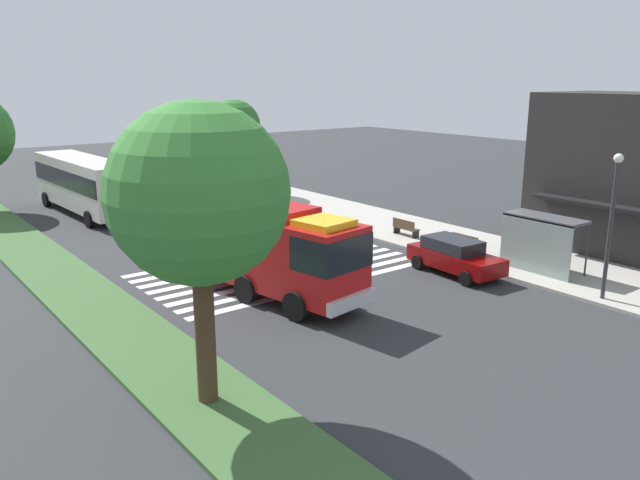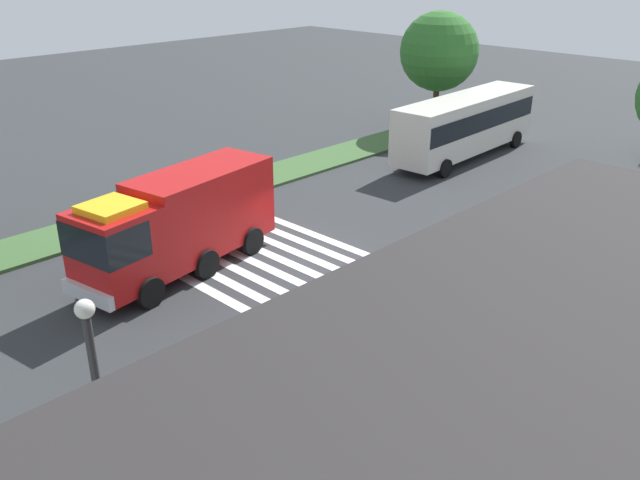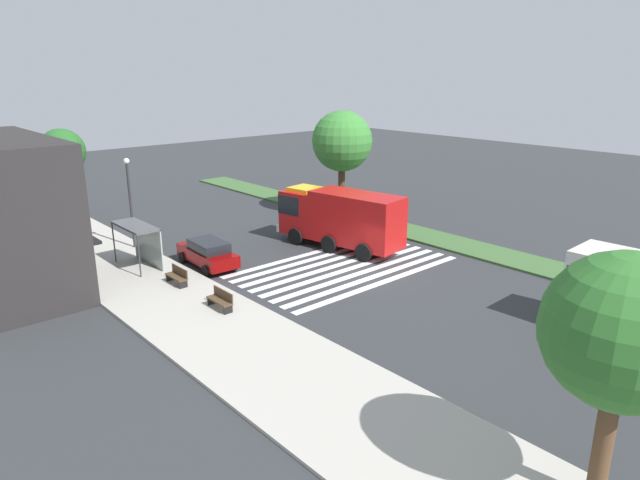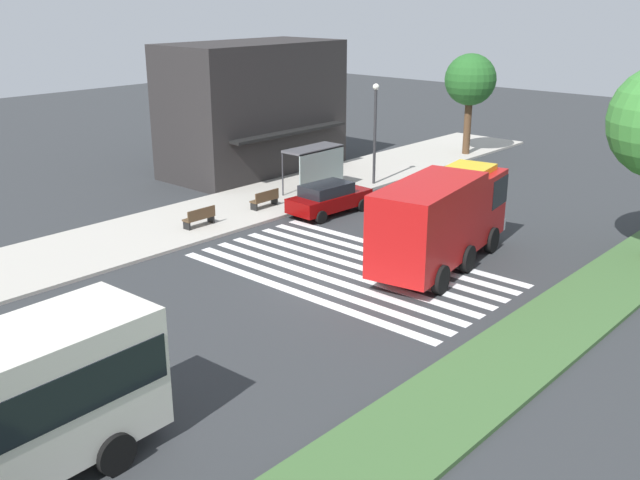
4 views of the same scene
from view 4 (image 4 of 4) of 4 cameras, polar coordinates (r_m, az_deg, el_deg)
ground_plane at (r=27.98m, az=0.43°, el=-3.16°), size 120.00×120.00×0.00m
sidewalk at (r=34.85m, az=-11.75°, el=1.03°), size 60.00×5.68×0.14m
median_strip at (r=23.71m, az=16.12°, el=-7.99°), size 60.00×3.00×0.14m
crosswalk at (r=29.02m, az=2.37°, el=-2.34°), size 6.75×12.55×0.01m
fire_truck at (r=29.40m, az=9.71°, el=1.94°), size 8.84×3.83×3.70m
parked_car_mid at (r=36.16m, az=0.69°, el=3.33°), size 4.59×2.19×1.58m
bus_stop_shelter at (r=39.43m, az=-0.21°, el=6.22°), size 3.50×1.40×2.46m
bench_near_shelter at (r=36.94m, az=-4.34°, el=3.23°), size 1.60×0.50×0.90m
bench_west_of_shelter at (r=34.27m, az=-9.45°, el=1.78°), size 1.60×0.50×0.90m
street_lamp at (r=41.22m, az=4.36°, el=9.02°), size 0.36×0.36×5.66m
storefront_building at (r=44.94m, az=-5.30°, el=10.30°), size 11.10×6.35×7.80m
sidewalk_tree_center at (r=50.08m, az=11.75°, el=12.19°), size 3.40×3.40×6.67m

